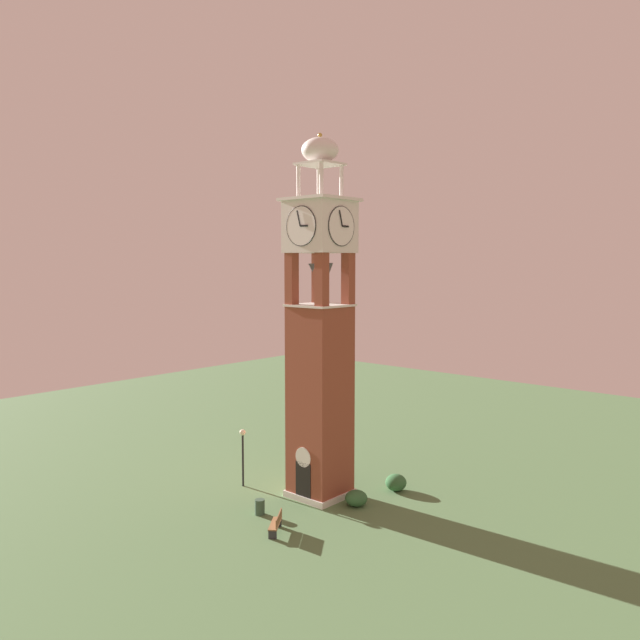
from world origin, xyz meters
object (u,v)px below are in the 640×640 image
(lamp_post, at_px, (243,446))
(trash_bin, at_px, (260,507))
(clock_tower, at_px, (320,347))
(park_bench, at_px, (276,523))

(lamp_post, distance_m, trash_bin, 4.90)
(lamp_post, bearing_deg, trash_bin, -30.50)
(clock_tower, distance_m, lamp_post, 7.73)
(clock_tower, xyz_separation_m, park_bench, (1.69, -5.12, -7.98))
(park_bench, xyz_separation_m, lamp_post, (-6.12, 3.29, 1.92))
(lamp_post, xyz_separation_m, trash_bin, (3.85, -2.27, -2.00))
(clock_tower, bearing_deg, trash_bin, -98.14)
(trash_bin, bearing_deg, clock_tower, 81.86)
(clock_tower, bearing_deg, lamp_post, -157.57)
(park_bench, height_order, trash_bin, park_bench)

